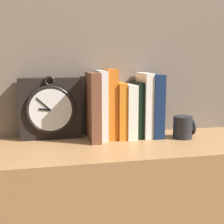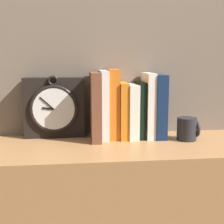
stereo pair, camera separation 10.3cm
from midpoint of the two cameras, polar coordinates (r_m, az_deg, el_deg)
The scene contains 10 objects.
clock at distance 1.15m, azimuth -8.01°, elevation 0.77°, with size 0.22×0.07×0.23m.
book_slot0_brown at distance 1.11m, azimuth -0.41°, elevation 1.04°, with size 0.03×0.16×0.24m.
book_slot1_white at distance 1.13m, azimuth 1.10°, elevation 1.35°, with size 0.03×0.13×0.25m.
book_slot2_orange at distance 1.14m, azimuth 2.78°, elevation 1.50°, with size 0.04×0.12×0.25m.
book_slot3_orange at distance 1.14m, azimuth 4.53°, elevation 0.30°, with size 0.03×0.13×0.20m.
book_slot4_white at distance 1.15m, azimuth 6.19°, elevation 0.15°, with size 0.04×0.13×0.20m.
book_slot5_black at distance 1.16m, azimuth 7.69°, elevation 0.42°, with size 0.02×0.12×0.20m.
book_slot6_white at distance 1.16m, azimuth 9.17°, elevation 1.20°, with size 0.03×0.13×0.24m.
book_slot7_navy at distance 1.17m, azimuth 10.89°, elevation 1.07°, with size 0.04×0.14×0.23m.
mug at distance 1.16m, azimuth 16.18°, elevation -3.01°, with size 0.08×0.07×0.08m.
Camera 2 is at (-0.12, -1.01, 1.03)m, focal length 50.00 mm.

